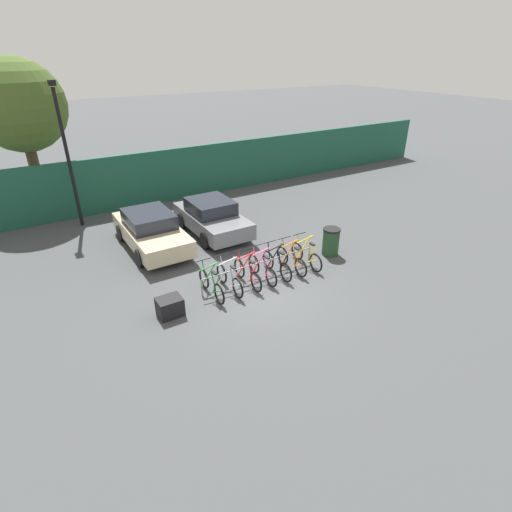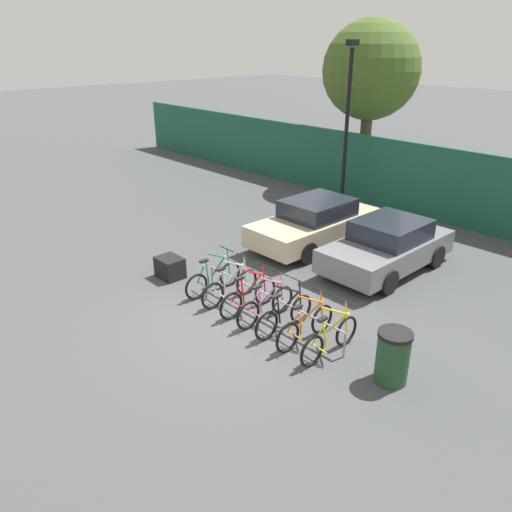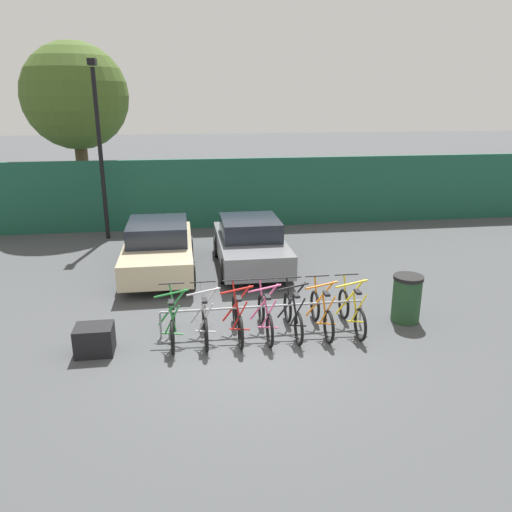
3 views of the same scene
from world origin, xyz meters
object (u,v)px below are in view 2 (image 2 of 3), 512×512
(car_grey, at_px, (387,246))
(cargo_crate, at_px, (170,267))
(bicycle_red, at_px, (249,297))
(bicycle_black, at_px, (284,315))
(bicycle_orange, at_px, (305,326))
(bike_rack, at_px, (270,298))
(bicycle_silver, at_px, (230,287))
(tree_behind_hoarding, at_px, (371,71))
(bicycle_green, at_px, (214,278))
(bicycle_yellow, at_px, (330,339))
(trash_bin, at_px, (393,357))
(car_beige, at_px, (315,222))
(bicycle_pink, at_px, (266,305))
(lamp_post, at_px, (347,117))

(car_grey, relative_size, cargo_crate, 5.67)
(bicycle_red, xyz_separation_m, bicycle_black, (1.14, 0.00, 0.00))
(bicycle_orange, bearing_deg, bicycle_red, 177.79)
(bike_rack, bearing_deg, bicycle_silver, -172.97)
(car_grey, height_order, tree_behind_hoarding, tree_behind_hoarding)
(bicycle_green, bearing_deg, bicycle_orange, -2.48)
(bicycle_yellow, xyz_separation_m, trash_bin, (1.28, 0.20, 0.14))
(bicycle_green, distance_m, trash_bin, 4.96)
(bike_rack, height_order, tree_behind_hoarding, tree_behind_hoarding)
(bicycle_black, distance_m, car_grey, 4.28)
(bike_rack, xyz_separation_m, tree_behind_hoarding, (-5.26, 10.62, 4.14))
(bicycle_green, bearing_deg, car_beige, 93.17)
(bicycle_silver, relative_size, bicycle_yellow, 1.00)
(bicycle_yellow, distance_m, tree_behind_hoarding, 13.59)
(bicycle_black, bearing_deg, cargo_crate, -174.37)
(bicycle_pink, relative_size, tree_behind_hoarding, 0.26)
(bicycle_green, relative_size, tree_behind_hoarding, 0.26)
(bicycle_red, xyz_separation_m, trash_bin, (3.67, 0.20, 0.14))
(bicycle_red, relative_size, cargo_crate, 2.44)
(bike_rack, distance_m, trash_bin, 3.12)
(bicycle_silver, bearing_deg, bicycle_red, 3.87)
(bicycle_silver, bearing_deg, lamp_post, 114.06)
(bicycle_black, height_order, bicycle_yellow, same)
(bicycle_silver, bearing_deg, bicycle_pink, 3.87)
(bicycle_pink, height_order, car_beige, car_beige)
(bicycle_silver, relative_size, trash_bin, 1.66)
(bicycle_green, bearing_deg, cargo_crate, -170.57)
(car_grey, xyz_separation_m, trash_bin, (2.83, -4.06, -0.17))
(bike_rack, distance_m, cargo_crate, 3.33)
(bicycle_red, xyz_separation_m, cargo_crate, (-2.74, -0.31, -0.10))
(bicycle_silver, distance_m, car_beige, 4.39)
(car_beige, height_order, car_grey, same)
(bicycle_green, height_order, bicycle_orange, same)
(cargo_crate, bearing_deg, bicycle_silver, 8.38)
(bike_rack, xyz_separation_m, cargo_crate, (-3.29, -0.46, -0.22))
(bicycle_pink, height_order, car_grey, car_grey)
(bicycle_orange, bearing_deg, bicycle_silver, 177.79)
(bicycle_red, bearing_deg, bicycle_pink, -0.25)
(bicycle_silver, relative_size, bicycle_orange, 1.00)
(bicycle_red, bearing_deg, bicycle_black, -0.25)
(lamp_post, bearing_deg, bicycle_red, -65.77)
(bicycle_pink, bearing_deg, bike_rack, 97.86)
(bicycle_silver, height_order, bicycle_black, same)
(bicycle_black, bearing_deg, bicycle_green, -178.90)
(bicycle_pink, bearing_deg, car_beige, 119.39)
(bicycle_pink, bearing_deg, lamp_post, 118.79)
(car_grey, relative_size, tree_behind_hoarding, 0.60)
(bicycle_pink, bearing_deg, bicycle_red, -178.73)
(bicycle_pink, xyz_separation_m, car_beige, (-2.27, 4.25, 0.31))
(tree_behind_hoarding, bearing_deg, bike_rack, -63.64)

